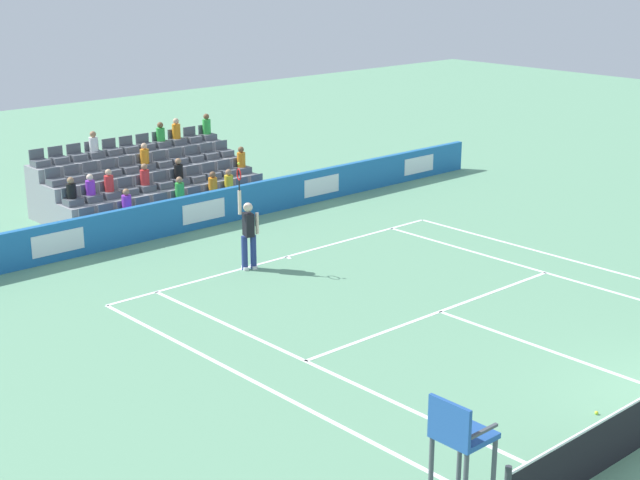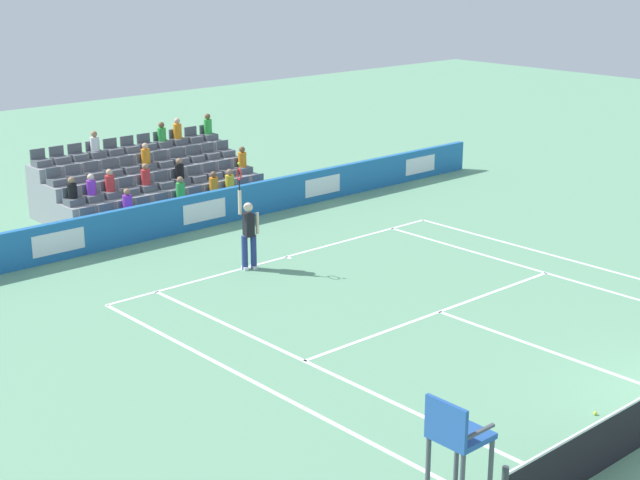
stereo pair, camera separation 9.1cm
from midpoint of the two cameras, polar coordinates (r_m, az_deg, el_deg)
The scene contains 13 objects.
line_baseline at distance 26.08m, azimuth -2.14°, elevation -1.00°, with size 10.97×0.10×0.01m, color white.
line_service at distance 22.39m, azimuth 6.97°, elevation -4.21°, with size 8.23×0.10×0.01m, color white.
line_centre_service at distance 20.61m, azimuth 13.72°, elevation -6.51°, with size 0.10×6.40×0.01m, color white.
line_singles_sideline_left at distance 19.37m, azimuth -0.11°, elevation -7.56°, with size 0.10×11.89×0.01m, color white.
line_singles_sideline_right at distance 25.24m, azimuth 13.92°, elevation -2.13°, with size 0.10×11.89×0.01m, color white.
line_doubles_sideline_left at distance 18.57m, azimuth -3.29°, elevation -8.73°, with size 0.10×11.89×0.01m, color white.
line_doubles_sideline_right at distance 26.34m, azimuth 15.61°, elevation -1.46°, with size 0.10×11.89×0.01m, color white.
line_centre_mark at distance 26.01m, azimuth -1.99°, elevation -1.05°, with size 0.10×0.20×0.01m, color white.
sponsor_barrier at distance 28.88m, azimuth -7.09°, elevation 1.74°, with size 23.60×0.22×1.05m.
tennis_player at distance 24.88m, azimuth -4.36°, elevation 0.45°, with size 0.51×0.43×2.85m.
umpire_chair at distance 13.44m, azimuth 8.05°, elevation -12.27°, with size 0.70×0.70×2.34m.
stadium_stand at distance 31.22m, azimuth -10.21°, elevation 3.07°, with size 6.82×3.80×2.58m.
loose_tennis_ball at distance 18.25m, azimuth 15.88°, elevation -9.79°, with size 0.07×0.07×0.07m, color #D1E533.
Camera 1 is at (15.94, 7.12, 8.05)m, focal length 54.19 mm.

